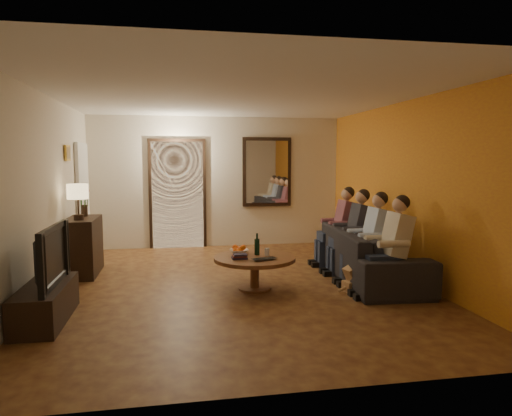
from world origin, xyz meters
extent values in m
cube|color=#441E12|center=(0.00, 0.00, 0.00)|extent=(5.00, 6.00, 0.01)
cube|color=white|center=(0.00, 0.00, 2.60)|extent=(5.00, 6.00, 0.01)
cube|color=beige|center=(0.00, 3.00, 1.30)|extent=(5.00, 0.02, 2.60)
cube|color=beige|center=(0.00, -3.00, 1.30)|extent=(5.00, 0.02, 2.60)
cube|color=beige|center=(-2.50, 0.00, 1.30)|extent=(0.02, 6.00, 2.60)
cube|color=beige|center=(2.50, 0.00, 1.30)|extent=(0.02, 6.00, 2.60)
cube|color=gold|center=(2.49, 0.00, 1.30)|extent=(0.01, 6.00, 2.60)
cube|color=#FFE0A5|center=(-0.80, 2.98, 1.05)|extent=(1.00, 0.06, 2.10)
cube|color=black|center=(-0.80, 2.97, 1.05)|extent=(1.12, 0.04, 2.22)
cube|color=silver|center=(-0.55, 2.98, 0.90)|extent=(0.45, 0.03, 1.70)
cube|color=black|center=(1.00, 2.96, 1.50)|extent=(1.00, 0.05, 1.40)
cube|color=white|center=(1.00, 2.93, 1.50)|extent=(0.86, 0.02, 1.26)
cube|color=white|center=(-2.46, 2.30, 1.02)|extent=(0.06, 0.85, 2.04)
cube|color=#B28C33|center=(-2.47, 1.30, 1.85)|extent=(0.03, 0.28, 0.24)
cube|color=brown|center=(-2.46, 1.30, 1.85)|extent=(0.01, 0.22, 0.18)
cube|color=black|center=(-2.25, 1.04, 0.43)|extent=(0.45, 0.97, 0.87)
cube|color=black|center=(-2.25, -1.05, 0.20)|extent=(0.45, 1.20, 0.40)
imported|color=black|center=(-2.25, -1.05, 0.72)|extent=(1.12, 0.15, 0.65)
imported|color=black|center=(1.95, 0.06, 0.36)|extent=(2.57, 1.18, 0.73)
cylinder|color=brown|center=(0.19, -0.23, 0.23)|extent=(1.27, 1.27, 0.45)
imported|color=white|center=(0.01, -0.01, 0.48)|extent=(0.26, 0.26, 0.06)
cylinder|color=silver|center=(0.37, -0.18, 0.50)|extent=(0.06, 0.06, 0.10)
imported|color=black|center=(0.29, -0.51, 0.46)|extent=(0.38, 0.30, 0.03)
camera|label=1|loc=(-0.85, -6.16, 1.74)|focal=32.00mm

